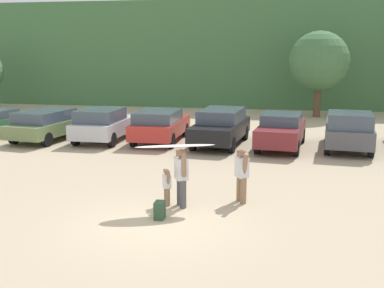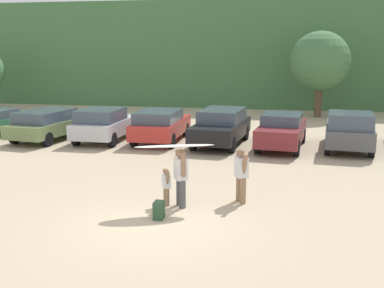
# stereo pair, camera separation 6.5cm
# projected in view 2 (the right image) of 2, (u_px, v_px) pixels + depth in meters

# --- Properties ---
(ground_plane) EXTENTS (120.00, 120.00, 0.00)m
(ground_plane) POSITION_uv_depth(u_px,v_px,m) (155.00, 224.00, 11.65)
(ground_plane) COLOR tan
(hillside_ridge) EXTENTS (108.00, 12.00, 7.74)m
(hillside_ridge) POSITION_uv_depth(u_px,v_px,m) (247.00, 54.00, 39.49)
(hillside_ridge) COLOR #427042
(hillside_ridge) RESTS_ON ground_plane
(tree_left) EXTENTS (3.73, 3.73, 5.38)m
(tree_left) POSITION_uv_depth(u_px,v_px,m) (320.00, 61.00, 29.64)
(tree_left) COLOR brown
(tree_left) RESTS_ON ground_plane
(parked_car_forest_green) EXTENTS (2.63, 4.98, 1.30)m
(parked_car_forest_green) POSITION_uv_depth(u_px,v_px,m) (0.00, 120.00, 24.00)
(parked_car_forest_green) COLOR #2D6642
(parked_car_forest_green) RESTS_ON ground_plane
(parked_car_olive_green) EXTENTS (2.57, 4.86, 1.44)m
(parked_car_olive_green) POSITION_uv_depth(u_px,v_px,m) (49.00, 124.00, 22.45)
(parked_car_olive_green) COLOR #6B7F4C
(parked_car_olive_green) RESTS_ON ground_plane
(parked_car_silver) EXTENTS (1.99, 4.17, 1.56)m
(parked_car_silver) POSITION_uv_depth(u_px,v_px,m) (104.00, 124.00, 22.06)
(parked_car_silver) COLOR silver
(parked_car_silver) RESTS_ON ground_plane
(parked_car_red) EXTENTS (1.95, 4.48, 1.50)m
(parked_car_red) POSITION_uv_depth(u_px,v_px,m) (161.00, 125.00, 21.93)
(parked_car_red) COLOR #B72D28
(parked_car_red) RESTS_ON ground_plane
(parked_car_black) EXTENTS (2.35, 4.84, 1.59)m
(parked_car_black) POSITION_uv_depth(u_px,v_px,m) (221.00, 126.00, 21.27)
(parked_car_black) COLOR black
(parked_car_black) RESTS_ON ground_plane
(parked_car_maroon) EXTENTS (2.26, 4.70, 1.51)m
(parked_car_maroon) POSITION_uv_depth(u_px,v_px,m) (282.00, 130.00, 20.53)
(parked_car_maroon) COLOR maroon
(parked_car_maroon) RESTS_ON ground_plane
(parked_car_dark_gray) EXTENTS (2.33, 4.69, 1.69)m
(parked_car_dark_gray) POSITION_uv_depth(u_px,v_px,m) (349.00, 130.00, 20.10)
(parked_car_dark_gray) COLOR #4C4F54
(parked_car_dark_gray) RESTS_ON ground_plane
(person_adult) EXTENTS (0.45, 0.62, 1.59)m
(person_adult) POSITION_uv_depth(u_px,v_px,m) (181.00, 174.00, 12.79)
(person_adult) COLOR #4C4C51
(person_adult) RESTS_ON ground_plane
(person_child) EXTENTS (0.31, 0.47, 1.03)m
(person_child) POSITION_uv_depth(u_px,v_px,m) (166.00, 185.00, 12.97)
(person_child) COLOR #8C6B4C
(person_child) RESTS_ON ground_plane
(person_companion) EXTENTS (0.44, 0.59, 1.52)m
(person_companion) POSITION_uv_depth(u_px,v_px,m) (241.00, 172.00, 13.16)
(person_companion) COLOR #8C6B4C
(person_companion) RESTS_ON ground_plane
(surfboard_white) EXTENTS (2.23, 1.31, 0.15)m
(surfboard_white) POSITION_uv_depth(u_px,v_px,m) (175.00, 146.00, 12.56)
(surfboard_white) COLOR white
(backpack_dropped) EXTENTS (0.24, 0.34, 0.45)m
(backpack_dropped) POSITION_uv_depth(u_px,v_px,m) (159.00, 210.00, 11.97)
(backpack_dropped) COLOR #2D4C33
(backpack_dropped) RESTS_ON ground_plane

